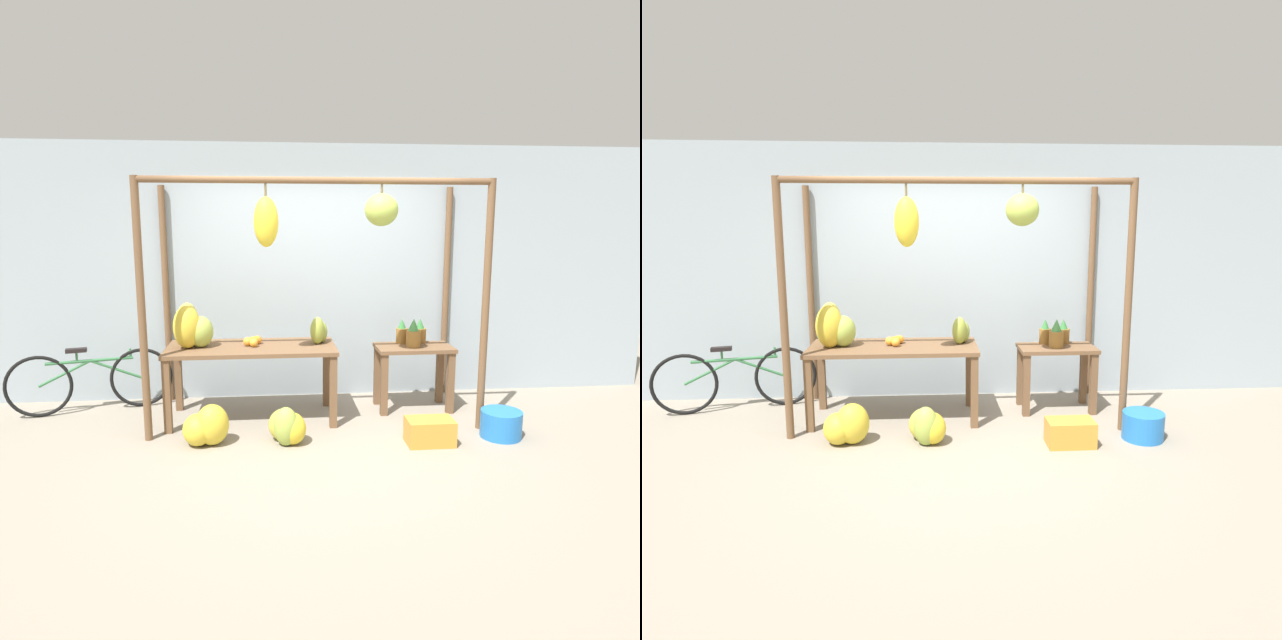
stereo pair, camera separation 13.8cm
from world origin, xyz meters
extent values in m
plane|color=gray|center=(0.00, 0.00, 0.00)|extent=(20.00, 20.00, 0.00)
cube|color=#99A8B2|center=(0.00, 1.57, 1.40)|extent=(8.00, 0.08, 2.80)
cylinder|color=brown|center=(-1.56, 0.34, 1.17)|extent=(0.07, 0.07, 2.34)
cylinder|color=brown|center=(1.56, 0.34, 1.17)|extent=(0.07, 0.07, 2.34)
cylinder|color=brown|center=(-1.56, 1.48, 1.17)|extent=(0.07, 0.07, 2.34)
cylinder|color=brown|center=(1.56, 1.48, 1.17)|extent=(0.07, 0.07, 2.34)
cylinder|color=brown|center=(0.00, 0.34, 2.31)|extent=(3.11, 0.06, 0.06)
cylinder|color=brown|center=(-0.46, 0.34, 2.23)|extent=(0.02, 0.02, 0.11)
ellipsoid|color=yellow|center=(-0.46, 0.34, 1.96)|extent=(0.22, 0.19, 0.44)
cylinder|color=brown|center=(0.56, 0.34, 2.25)|extent=(0.02, 0.02, 0.08)
ellipsoid|color=#9EB247|center=(0.56, 0.34, 2.06)|extent=(0.30, 0.27, 0.29)
cube|color=brown|center=(-0.63, 0.81, 0.73)|extent=(1.66, 0.74, 0.04)
cube|color=brown|center=(-1.41, 0.49, 0.36)|extent=(0.07, 0.07, 0.71)
cube|color=brown|center=(0.15, 0.49, 0.36)|extent=(0.07, 0.07, 0.71)
cube|color=brown|center=(-1.41, 1.13, 0.36)|extent=(0.07, 0.07, 0.71)
cube|color=brown|center=(0.15, 1.13, 0.36)|extent=(0.07, 0.07, 0.71)
cube|color=brown|center=(1.06, 0.95, 0.66)|extent=(0.80, 0.46, 0.04)
cube|color=brown|center=(0.71, 0.77, 0.32)|extent=(0.07, 0.07, 0.64)
cube|color=brown|center=(1.41, 0.77, 0.32)|extent=(0.07, 0.07, 0.64)
cube|color=brown|center=(0.71, 1.13, 0.32)|extent=(0.07, 0.07, 0.64)
cube|color=brown|center=(1.41, 1.13, 0.32)|extent=(0.07, 0.07, 0.64)
ellipsoid|color=#9EB247|center=(-1.11, 0.81, 0.90)|extent=(0.33, 0.34, 0.31)
ellipsoid|color=gold|center=(-1.25, 0.87, 0.97)|extent=(0.31, 0.33, 0.43)
ellipsoid|color=gold|center=(-1.24, 0.76, 0.96)|extent=(0.36, 0.35, 0.42)
sphere|color=orange|center=(-0.57, 0.90, 0.79)|extent=(0.08, 0.08, 0.08)
sphere|color=orange|center=(-0.66, 0.82, 0.80)|extent=(0.09, 0.09, 0.09)
sphere|color=orange|center=(-0.62, 0.85, 0.79)|extent=(0.08, 0.08, 0.08)
sphere|color=orange|center=(-0.60, 0.88, 0.79)|extent=(0.08, 0.08, 0.08)
sphere|color=orange|center=(-0.60, 0.76, 0.79)|extent=(0.08, 0.08, 0.08)
cylinder|color=olive|center=(1.04, 0.91, 0.77)|extent=(0.15, 0.15, 0.17)
cone|color=#428442|center=(1.04, 0.91, 0.92)|extent=(0.10, 0.10, 0.13)
cylinder|color=olive|center=(0.96, 1.09, 0.76)|extent=(0.12, 0.12, 0.16)
cone|color=#337538|center=(0.96, 1.09, 0.90)|extent=(0.09, 0.09, 0.10)
cylinder|color=olive|center=(1.16, 1.10, 0.76)|extent=(0.13, 0.13, 0.16)
cone|color=#337538|center=(1.16, 1.10, 0.89)|extent=(0.09, 0.09, 0.11)
cylinder|color=olive|center=(1.03, 0.94, 0.77)|extent=(0.13, 0.13, 0.17)
cone|color=#337538|center=(1.03, 0.94, 0.90)|extent=(0.09, 0.09, 0.10)
ellipsoid|color=gold|center=(-0.97, 0.18, 0.19)|extent=(0.36, 0.34, 0.37)
ellipsoid|color=gold|center=(-1.09, 0.17, 0.14)|extent=(0.34, 0.36, 0.29)
ellipsoid|color=yellow|center=(-0.26, 0.13, 0.14)|extent=(0.35, 0.36, 0.29)
ellipsoid|color=gold|center=(-0.33, 0.23, 0.15)|extent=(0.35, 0.33, 0.29)
ellipsoid|color=#9EB247|center=(-0.31, 0.10, 0.18)|extent=(0.26, 0.24, 0.35)
cube|color=orange|center=(0.97, 0.01, 0.12)|extent=(0.42, 0.26, 0.23)
cylinder|color=blue|center=(1.67, 0.11, 0.12)|extent=(0.37, 0.37, 0.25)
torus|color=black|center=(-2.78, 1.04, 0.32)|extent=(0.63, 0.19, 0.64)
torus|color=black|center=(-1.82, 1.29, 0.32)|extent=(0.63, 0.19, 0.64)
cylinder|color=#337042|center=(-2.30, 1.17, 0.55)|extent=(0.82, 0.24, 0.03)
cylinder|color=#337042|center=(-2.54, 1.10, 0.43)|extent=(0.50, 0.15, 0.25)
cylinder|color=#337042|center=(-2.06, 1.23, 0.43)|extent=(0.50, 0.15, 0.25)
cylinder|color=#337042|center=(-2.42, 1.13, 0.60)|extent=(0.02, 0.02, 0.10)
cube|color=black|center=(-2.42, 1.13, 0.67)|extent=(0.21, 0.13, 0.04)
cylinder|color=#337042|center=(-1.92, 1.26, 0.60)|extent=(0.02, 0.02, 0.10)
ellipsoid|color=#93A33D|center=(0.08, 0.91, 0.86)|extent=(0.16, 0.17, 0.22)
ellipsoid|color=#93A33D|center=(0.03, 0.84, 0.89)|extent=(0.20, 0.21, 0.27)
camera|label=1|loc=(-0.43, -4.40, 1.93)|focal=30.00mm
camera|label=2|loc=(-0.29, -4.41, 1.93)|focal=30.00mm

